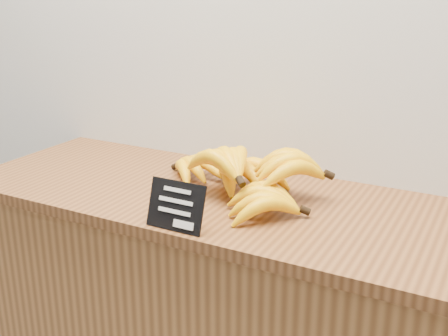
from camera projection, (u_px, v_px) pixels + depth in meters
The scene contains 3 objects.
counter_top at pixel (233, 201), 1.44m from camera, with size 1.47×0.54×0.03m, color brown.
chalkboard_sign at pixel (176, 206), 1.23m from camera, with size 0.14×0.01×0.11m, color black.
banana_pile at pixel (245, 175), 1.42m from camera, with size 0.48×0.38×0.13m.
Camera 1 is at (0.79, 1.56, 1.46)m, focal length 45.00 mm.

